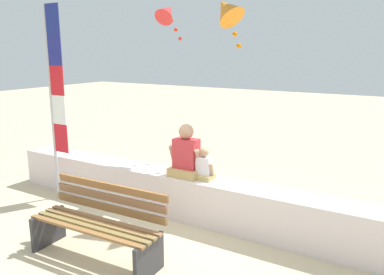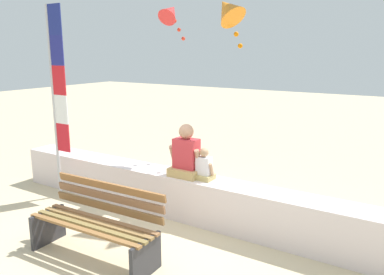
% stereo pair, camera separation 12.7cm
% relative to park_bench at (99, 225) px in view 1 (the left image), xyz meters
% --- Properties ---
extents(ground_plane, '(40.00, 40.00, 0.00)m').
position_rel_park_bench_xyz_m(ground_plane, '(0.34, 0.59, -0.42)').
color(ground_plane, beige).
extents(seawall_ledge, '(6.86, 0.50, 0.66)m').
position_rel_park_bench_xyz_m(seawall_ledge, '(0.34, 1.56, -0.09)').
color(seawall_ledge, silver).
rests_on(seawall_ledge, ground).
extents(park_bench, '(1.73, 0.67, 0.88)m').
position_rel_park_bench_xyz_m(park_bench, '(0.00, 0.00, 0.00)').
color(park_bench, olive).
rests_on(park_bench, ground).
extents(person_adult, '(0.52, 0.38, 0.79)m').
position_rel_park_bench_xyz_m(person_adult, '(0.29, 1.55, 0.54)').
color(person_adult, tan).
rests_on(person_adult, seawall_ledge).
extents(person_child, '(0.31, 0.23, 0.47)m').
position_rel_park_bench_xyz_m(person_child, '(0.60, 1.55, 0.42)').
color(person_child, tan).
rests_on(person_child, seawall_ledge).
extents(flag_banner, '(0.34, 0.05, 3.21)m').
position_rel_park_bench_xyz_m(flag_banner, '(-1.93, 1.10, 1.42)').
color(flag_banner, '#B7B7BC').
rests_on(flag_banner, ground).
extents(kite_orange, '(0.67, 0.62, 0.86)m').
position_rel_park_bench_xyz_m(kite_orange, '(0.48, 2.46, 2.68)').
color(kite_orange, orange).
extents(kite_red, '(0.56, 0.59, 0.86)m').
position_rel_park_bench_xyz_m(kite_red, '(-1.55, 3.81, 2.84)').
color(kite_red, red).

